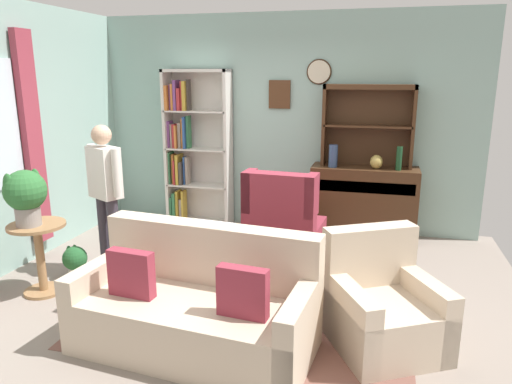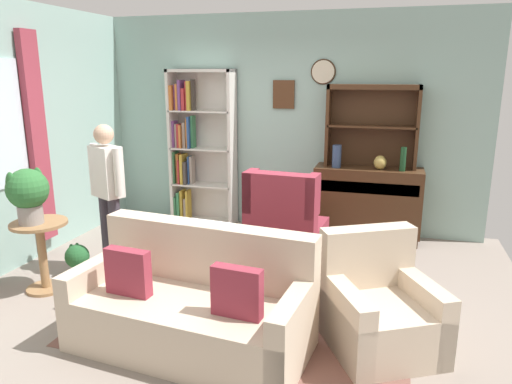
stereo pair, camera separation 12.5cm
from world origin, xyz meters
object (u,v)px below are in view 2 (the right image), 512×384
wingback_chair (285,229)px  plant_stand (42,248)px  potted_plant_large (28,192)px  book_stack (240,255)px  couch_floral (193,307)px  coffee_table (231,267)px  potted_plant_small (77,258)px  bookshelf (197,147)px  sideboard (367,200)px  sideboard_hutch (372,115)px  bottle_wine (403,159)px  vase_tall (337,156)px  person_reading (108,188)px  armchair_floral (379,311)px  vase_round (380,163)px

wingback_chair → plant_stand: 2.48m
potted_plant_large → book_stack: bearing=9.6°
couch_floral → coffee_table: couch_floral is taller
potted_plant_large → potted_plant_small: size_ratio=1.53×
bookshelf → sideboard: 2.38m
sideboard_hutch → potted_plant_large: (-2.94, -2.52, -0.57)m
bottle_wine → book_stack: bottle_wine is taller
couch_floral → book_stack: 0.79m
bookshelf → potted_plant_large: 2.57m
vase_tall → potted_plant_large: potted_plant_large is taller
wingback_chair → coffee_table: (-0.25, -1.10, -0.03)m
sideboard_hutch → person_reading: (-2.52, -1.87, -0.65)m
bookshelf → armchair_floral: size_ratio=2.01×
coffee_table → potted_plant_large: bearing=-171.1°
sideboard_hutch → book_stack: 2.64m
sideboard_hutch → bottle_wine: size_ratio=3.84×
book_stack → bottle_wine: bearing=55.1°
bookshelf → vase_tall: bearing=-4.9°
armchair_floral → wingback_chair: wingback_chair is taller
couch_floral → plant_stand: 1.84m
couch_floral → potted_plant_small: (-1.67, 0.85, -0.11)m
vase_tall → wingback_chair: bearing=-114.6°
sideboard → potted_plant_large: size_ratio=2.50×
wingback_chair → armchair_floral: bearing=-53.8°
person_reading → sideboard_hutch: bearing=36.5°
bookshelf → bottle_wine: bookshelf is taller
bookshelf → coffee_table: bearing=-60.6°
sideboard_hutch → person_reading: bearing=-143.5°
sideboard → coffee_table: size_ratio=1.62×
bottle_wine → person_reading: 3.36m
sideboard → couch_floral: sideboard is taller
person_reading → potted_plant_small: bearing=-140.1°
sideboard → person_reading: bearing=-145.2°
sideboard → coffee_table: (-1.07, -2.11, -0.16)m
vase_tall → plant_stand: (-2.51, -2.27, -0.63)m
sideboard → person_reading: person_reading is taller
vase_round → wingback_chair: bearing=-135.0°
vase_tall → book_stack: bearing=-106.9°
armchair_floral → sideboard: bearing=95.7°
bottle_wine → potted_plant_large: 4.05m
vase_tall → armchair_floral: (0.63, -2.38, -0.77)m
armchair_floral → plant_stand: armchair_floral is taller
couch_floral → armchair_floral: (1.38, 0.37, -0.02)m
couch_floral → wingback_chair: (0.31, 1.82, 0.07)m
sideboard → bottle_wine: bottle_wine is taller
vase_tall → couch_floral: size_ratio=0.15×
potted_plant_large → potted_plant_small: 0.91m
potted_plant_small → bottle_wine: bearing=30.8°
vase_tall → couch_floral: 2.95m
sideboard → person_reading: (-2.52, -1.76, 0.40)m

